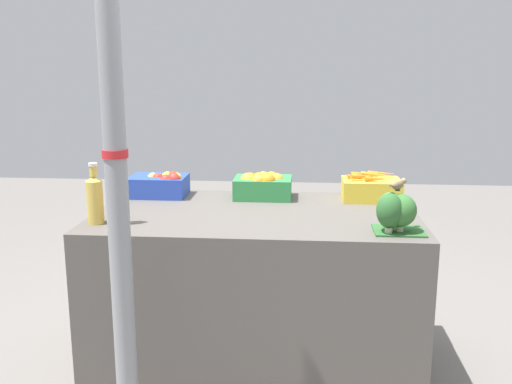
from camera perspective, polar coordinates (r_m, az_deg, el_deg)
name	(u,v)px	position (r m, az deg, el deg)	size (l,w,h in m)	color
ground_plane	(256,367)	(3.18, 0.00, -17.07)	(10.00, 10.00, 0.00)	slate
market_table	(256,291)	(3.00, 0.00, -9.92)	(1.60, 0.95, 0.86)	#56514C
support_pole	(117,184)	(2.14, -13.76, 0.77)	(0.09, 0.09, 2.29)	gray
apple_crate	(161,184)	(3.23, -9.49, 0.76)	(0.31, 0.23, 0.15)	#2847B7
orange_crate	(263,185)	(3.14, 0.68, 0.71)	(0.31, 0.23, 0.15)	#2D8442
carrot_crate	(371,188)	(3.16, 11.44, 0.35)	(0.31, 0.23, 0.15)	gold
broccoli_pile	(394,211)	(2.54, 13.67, -1.90)	(0.22, 0.19, 0.18)	#2D602D
juice_bottle_golden	(95,198)	(2.72, -15.82, -0.60)	(0.08, 0.08, 0.28)	gold
juice_bottle_amber	(118,197)	(2.68, -13.61, -0.54)	(0.06, 0.06, 0.29)	gold
sparrow_bird	(398,184)	(2.55, 14.06, 0.74)	(0.10, 0.11, 0.05)	#4C3D2D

